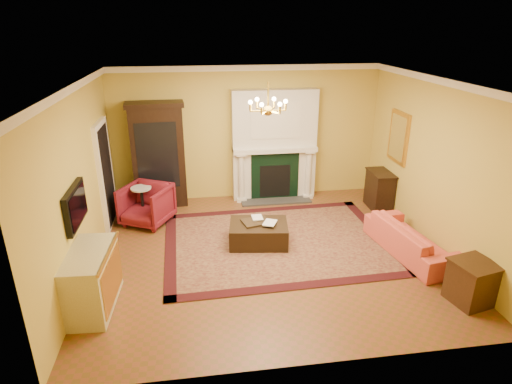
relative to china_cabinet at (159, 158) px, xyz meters
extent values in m
cube|color=brown|center=(1.97, -2.49, -1.11)|extent=(6.00, 5.50, 0.02)
cube|color=silver|center=(1.97, -2.49, 1.91)|extent=(6.00, 5.50, 0.02)
cube|color=gold|center=(1.97, 0.27, 0.40)|extent=(6.00, 0.02, 3.00)
cube|color=gold|center=(1.97, -5.25, 0.40)|extent=(6.00, 0.02, 3.00)
cube|color=gold|center=(-1.04, -2.49, 0.40)|extent=(0.02, 5.50, 3.00)
cube|color=gold|center=(4.98, -2.49, 0.40)|extent=(0.02, 5.50, 3.00)
cube|color=silver|center=(2.57, 0.10, 0.15)|extent=(1.90, 0.32, 2.50)
cube|color=silver|center=(2.57, -0.07, 0.75)|extent=(1.10, 0.01, 0.80)
cube|color=black|center=(2.57, -0.07, -0.55)|extent=(1.10, 0.02, 1.10)
cube|color=black|center=(2.57, -0.08, -0.65)|extent=(0.70, 0.02, 0.75)
cube|color=#333333|center=(2.57, -0.19, -1.08)|extent=(1.60, 0.50, 0.04)
cube|color=silver|center=(2.57, 0.04, 0.08)|extent=(1.90, 0.44, 0.10)
cylinder|color=silver|center=(1.79, -0.08, -0.51)|extent=(0.14, 0.14, 1.18)
cylinder|color=silver|center=(3.35, -0.08, -0.51)|extent=(0.14, 0.14, 1.18)
cube|color=white|center=(1.97, 0.22, 1.84)|extent=(6.00, 0.08, 0.12)
cube|color=white|center=(-0.99, -2.49, 1.84)|extent=(0.08, 5.50, 0.12)
cube|color=white|center=(4.93, -2.49, 1.84)|extent=(0.08, 5.50, 0.12)
cube|color=white|center=(-0.99, -0.79, -0.05)|extent=(0.08, 1.05, 2.10)
cube|color=black|center=(-0.95, -0.79, -0.08)|extent=(0.02, 0.85, 1.95)
cube|color=black|center=(-0.98, -3.09, 0.25)|extent=(0.08, 0.95, 0.58)
cube|color=black|center=(-0.93, -3.09, 0.25)|extent=(0.01, 0.85, 0.48)
cube|color=gold|center=(4.94, -1.09, 0.55)|extent=(0.05, 0.76, 1.05)
cube|color=white|center=(4.91, -1.09, 0.55)|extent=(0.01, 0.62, 0.90)
cylinder|color=gold|center=(1.97, -2.49, 1.70)|extent=(0.03, 0.03, 0.40)
sphere|color=gold|center=(1.97, -2.49, 1.45)|extent=(0.16, 0.16, 0.16)
sphere|color=#FFE5B2|center=(2.25, -2.49, 1.59)|extent=(0.07, 0.07, 0.07)
sphere|color=#FFE5B2|center=(2.11, -2.25, 1.59)|extent=(0.07, 0.07, 0.07)
sphere|color=#FFE5B2|center=(1.83, -2.25, 1.59)|extent=(0.07, 0.07, 0.07)
sphere|color=#FFE5B2|center=(1.69, -2.49, 1.59)|extent=(0.07, 0.07, 0.07)
sphere|color=#FFE5B2|center=(1.83, -2.73, 1.59)|extent=(0.07, 0.07, 0.07)
sphere|color=#FFE5B2|center=(2.11, -2.73, 1.59)|extent=(0.07, 0.07, 0.07)
cube|color=#400D13|center=(2.25, -2.15, -1.10)|extent=(4.28, 3.27, 0.02)
cube|color=black|center=(0.00, 0.00, 0.00)|extent=(1.14, 0.59, 2.21)
imported|color=maroon|center=(-0.24, -0.96, -0.66)|extent=(1.15, 1.12, 0.89)
cylinder|color=black|center=(-0.33, -0.83, -1.08)|extent=(0.29, 0.29, 0.04)
cylinder|color=black|center=(-0.33, -0.83, -0.73)|extent=(0.06, 0.06, 0.66)
cylinder|color=silver|center=(-0.33, -0.83, -0.38)|extent=(0.41, 0.41, 0.03)
cube|color=#C6BE91|center=(-0.76, -3.67, -0.66)|extent=(0.63, 1.22, 0.89)
imported|color=#D35742|center=(4.50, -2.89, -0.72)|extent=(0.85, 2.01, 0.76)
cube|color=#371D0F|center=(4.69, -4.35, -0.79)|extent=(0.64, 0.64, 0.62)
cube|color=black|center=(4.75, -0.89, -0.70)|extent=(0.43, 0.73, 0.80)
cube|color=black|center=(1.88, -2.15, -0.89)|extent=(1.15, 0.90, 0.39)
cube|color=black|center=(1.84, -2.09, -0.68)|extent=(0.56, 0.48, 0.03)
imported|color=gray|center=(1.78, -1.98, -0.53)|extent=(0.20, 0.03, 0.26)
imported|color=gray|center=(1.98, -2.18, -0.51)|extent=(0.20, 0.11, 0.30)
cylinder|color=gray|center=(1.79, 0.04, 0.18)|extent=(0.12, 0.12, 0.10)
cone|color=#103C19|center=(1.79, 0.04, 0.42)|extent=(0.18, 0.18, 0.38)
cylinder|color=gray|center=(3.08, 0.04, 0.17)|extent=(0.11, 0.11, 0.09)
cone|color=#103C19|center=(3.08, 0.04, 0.39)|extent=(0.16, 0.16, 0.35)
camera|label=1|loc=(0.82, -9.13, 2.76)|focal=30.00mm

